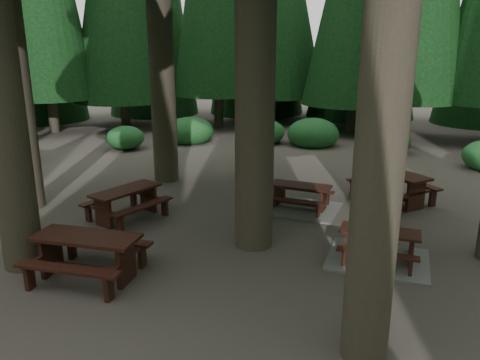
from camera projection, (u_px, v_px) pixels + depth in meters
The scene contains 7 objects.
ground at pixel (219, 240), 10.76m from camera, with size 80.00×80.00×0.00m, color #4C443E.
picnic_table_a at pixel (378, 251), 9.68m from camera, with size 2.27×1.98×0.69m.
picnic_table_b at pixel (126, 199), 11.98m from camera, with size 1.72×2.02×0.80m.
picnic_table_c at pixel (300, 201), 12.75m from camera, with size 2.23×1.91×0.70m.
picnic_table_d at pixel (393, 182), 13.25m from camera, with size 2.64×2.52×0.90m.
picnic_table_e at pixel (87, 250), 8.89m from camera, with size 2.36×2.08×0.87m.
shrub_ring at pixel (261, 219), 10.95m from camera, with size 23.86×24.64×1.49m.
Camera 1 is at (5.27, -8.46, 4.32)m, focal length 35.00 mm.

